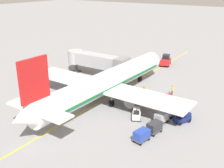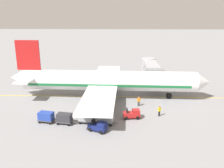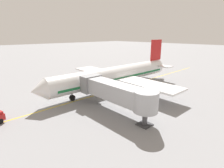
{
  "view_description": "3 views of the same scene",
  "coord_description": "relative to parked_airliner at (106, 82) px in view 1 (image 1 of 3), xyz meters",
  "views": [
    {
      "loc": [
        25.5,
        -37.57,
        19.15
      ],
      "look_at": [
        1.63,
        -2.08,
        3.22
      ],
      "focal_mm": 44.29,
      "sensor_mm": 36.0,
      "label": 1
    },
    {
      "loc": [
        43.7,
        0.53,
        15.38
      ],
      "look_at": [
        -0.04,
        -1.04,
        2.52
      ],
      "focal_mm": 38.89,
      "sensor_mm": 36.0,
      "label": 2
    },
    {
      "loc": [
        -27.04,
        25.41,
        12.11
      ],
      "look_at": [
        -2.48,
        2.25,
        2.44
      ],
      "focal_mm": 28.1,
      "sensor_mm": 36.0,
      "label": 3
    }
  ],
  "objects": [
    {
      "name": "ground_plane",
      "position": [
        -0.33,
        1.85,
        -3.19
      ],
      "size": [
        400.0,
        400.0,
        0.0
      ],
      "primitive_type": "plane",
      "color": "gray"
    },
    {
      "name": "baggage_tug_trailing",
      "position": [
        7.67,
        -3.14,
        -2.47
      ],
      "size": [
        2.19,
        2.77,
        1.62
      ],
      "color": "silver",
      "rests_on": "ground"
    },
    {
      "name": "baggage_cart_front",
      "position": [
        11.64,
        0.39,
        -2.24
      ],
      "size": [
        1.7,
        2.98,
        1.58
      ],
      "color": "#4C4C51",
      "rests_on": "ground"
    },
    {
      "name": "jet_bridge",
      "position": [
        -8.92,
        9.12,
        0.27
      ],
      "size": [
        14.75,
        3.5,
        4.98
      ],
      "color": "#A8AAAF",
      "rests_on": "ground"
    },
    {
      "name": "baggage_cart_tail_end",
      "position": [
        11.31,
        -8.36,
        -2.24
      ],
      "size": [
        1.7,
        2.98,
        1.58
      ],
      "color": "#4C4C51",
      "rests_on": "ground"
    },
    {
      "name": "baggage_cart_third_in_train",
      "position": [
        11.73,
        -5.57,
        -2.24
      ],
      "size": [
        1.7,
        2.98,
        1.58
      ],
      "color": "#4C4C51",
      "rests_on": "ground"
    },
    {
      "name": "ground_crew_loader",
      "position": [
        8.5,
        8.44,
        -2.23
      ],
      "size": [
        0.46,
        0.66,
        1.69
      ],
      "color": "#232328",
      "rests_on": "ground"
    },
    {
      "name": "ground_crew_wing_walker",
      "position": [
        4.29,
        5.56,
        -2.23
      ],
      "size": [
        0.33,
        0.72,
        1.69
      ],
      "color": "#232328",
      "rests_on": "ground"
    },
    {
      "name": "parked_airliner",
      "position": [
        0.0,
        0.0,
        0.0
      ],
      "size": [
        30.12,
        37.28,
        10.63
      ],
      "color": "white",
      "rests_on": "ground"
    },
    {
      "name": "baggage_tug_spare",
      "position": [
        13.82,
        -0.53,
        -2.47
      ],
      "size": [
        2.18,
        2.77,
        1.62
      ],
      "color": "navy",
      "rests_on": "ground"
    },
    {
      "name": "pushback_tractor",
      "position": [
        -0.18,
        25.33,
        -2.09
      ],
      "size": [
        3.31,
        4.83,
        2.4
      ],
      "color": "#B21E1E",
      "rests_on": "ground"
    },
    {
      "name": "baggage_cart_second_in_train",
      "position": [
        11.36,
        -2.48,
        -2.24
      ],
      "size": [
        1.7,
        2.98,
        1.58
      ],
      "color": "#4C4C51",
      "rests_on": "ground"
    },
    {
      "name": "baggage_tug_lead",
      "position": [
        9.45,
        4.21,
        -2.47
      ],
      "size": [
        1.53,
        2.62,
        1.62
      ],
      "color": "#B21E1E",
      "rests_on": "ground"
    },
    {
      "name": "gate_lead_in_line",
      "position": [
        -0.33,
        1.85,
        -3.18
      ],
      "size": [
        0.24,
        80.0,
        0.01
      ],
      "primitive_type": "cube",
      "color": "gold",
      "rests_on": "ground"
    }
  ]
}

